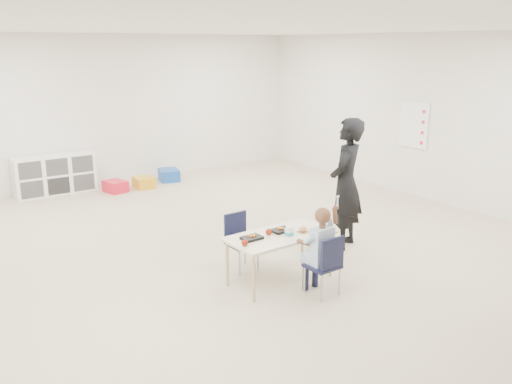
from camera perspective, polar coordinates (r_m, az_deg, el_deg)
room at (r=6.72m, az=-1.48°, el=4.97°), size 9.00×9.02×2.80m
table at (r=6.15m, az=2.56°, el=-6.88°), size 1.24×0.65×0.56m
chair_near at (r=5.86m, az=7.00°, el=-7.59°), size 0.34×0.32×0.67m
chair_far at (r=6.43m, az=-1.46°, el=-5.34°), size 0.34×0.32×0.67m
child at (r=5.78m, az=7.06°, el=-5.82°), size 0.46×0.46×1.06m
lunch_tray_near at (r=6.12m, az=2.68°, el=-4.04°), size 0.22×0.17×0.03m
lunch_tray_far at (r=5.88m, az=-0.44°, el=-4.86°), size 0.22×0.17×0.03m
milk_carton at (r=5.98m, az=3.51°, el=-4.18°), size 0.07×0.07×0.10m
bread_roll at (r=6.12m, az=5.00°, el=-3.92°), size 0.09×0.09×0.07m
apple_near at (r=6.00m, az=1.35°, el=-4.23°), size 0.07×0.07×0.07m
apple_far at (r=5.68m, az=-1.20°, el=-5.37°), size 0.07×0.07×0.07m
cubby_shelf at (r=10.35m, az=-20.42°, el=1.74°), size 1.40×0.40×0.70m
rules_poster at (r=9.87m, az=16.28°, el=6.80°), size 0.02×0.60×0.80m
adult at (r=7.09m, az=9.44°, el=0.84°), size 0.75×0.67×1.72m
bin_red at (r=10.19m, az=-14.58°, el=0.58°), size 0.40×0.47×0.20m
bin_yellow at (r=10.36m, az=-11.73°, el=0.99°), size 0.33×0.42×0.20m
bin_blue at (r=10.82m, az=-9.14°, el=1.78°), size 0.46×0.53×0.23m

